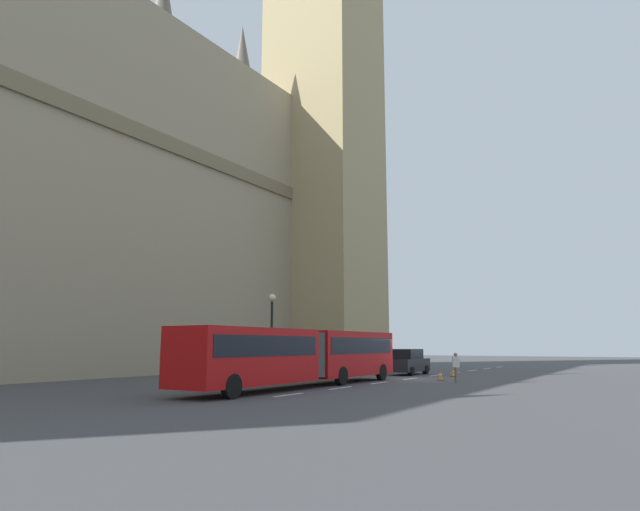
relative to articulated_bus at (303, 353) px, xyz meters
The scene contains 8 objects.
ground_plane 9.80m from the articulated_bus, 11.93° to the right, with size 160.00×160.00×0.00m, color #424244.
lane_centre_marking 14.45m from the articulated_bus, ahead, with size 39.00×0.16×0.01m.
articulated_bus is the anchor object (origin of this frame).
sedan_lead 14.16m from the articulated_bus, ahead, with size 4.40×1.86×1.85m.
traffic_cone_west 10.16m from the articulated_bus, 24.47° to the right, with size 0.36×0.36×0.58m.
traffic_cone_middle 13.98m from the articulated_bus, 14.89° to the right, with size 0.36×0.36×0.58m.
street_lamp 5.80m from the articulated_bus, 52.84° to the left, with size 0.44×0.44×5.27m.
pedestrian_near_cones 9.51m from the articulated_bus, 36.65° to the right, with size 0.40×0.47×1.69m.
Camera 1 is at (-34.31, -14.11, 2.14)m, focal length 31.60 mm.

